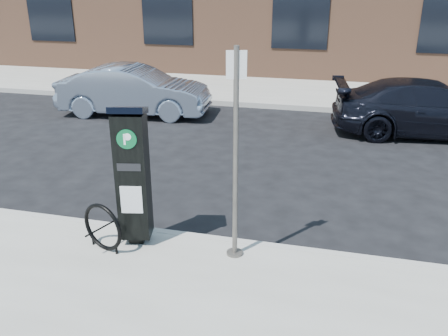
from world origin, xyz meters
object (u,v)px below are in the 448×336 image
(parking_kiosk, at_px, (133,174))
(car_dark, at_px, (429,108))
(car_silver, at_px, (134,91))
(sign_pole, at_px, (236,159))
(bike_rack, at_px, (103,227))

(parking_kiosk, relative_size, car_dark, 0.43)
(car_silver, bearing_deg, sign_pole, -151.81)
(parking_kiosk, xyz_separation_m, bike_rack, (-0.34, -0.32, -0.67))
(bike_rack, height_order, car_dark, car_dark)
(bike_rack, xyz_separation_m, car_dark, (5.01, 7.08, 0.19))
(sign_pole, xyz_separation_m, bike_rack, (-1.74, -0.31, -1.02))
(parking_kiosk, bearing_deg, car_silver, 102.08)
(car_dark, bearing_deg, sign_pole, 147.38)
(bike_rack, distance_m, car_dark, 8.67)
(parking_kiosk, height_order, sign_pole, sign_pole)
(sign_pole, relative_size, car_dark, 0.59)
(parking_kiosk, bearing_deg, sign_pole, -12.71)
(sign_pole, xyz_separation_m, car_silver, (-4.45, 6.76, -0.81))
(parking_kiosk, height_order, car_silver, parking_kiosk)
(sign_pole, bearing_deg, car_silver, 107.54)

